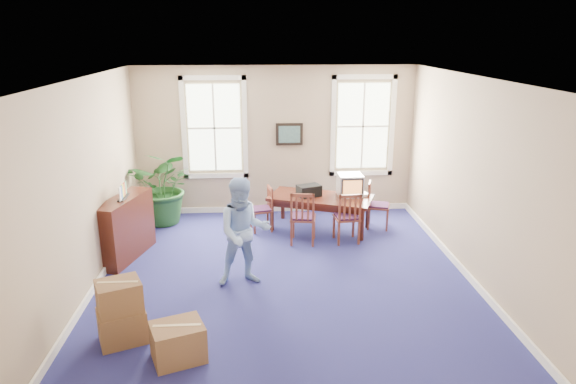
{
  "coord_description": "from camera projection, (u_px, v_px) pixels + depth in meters",
  "views": [
    {
      "loc": [
        -0.44,
        -7.69,
        3.81
      ],
      "look_at": [
        0.1,
        0.6,
        1.25
      ],
      "focal_mm": 32.0,
      "sensor_mm": 36.0,
      "label": 1
    }
  ],
  "objects": [
    {
      "name": "ceiling",
      "position": [
        284.0,
        77.0,
        7.54
      ],
      "size": [
        6.5,
        6.5,
        0.0
      ],
      "primitive_type": "plane",
      "rotation": [
        3.14,
        0.0,
        0.0
      ],
      "color": "white",
      "rests_on": "ground"
    },
    {
      "name": "brochure_rack",
      "position": [
        123.0,
        190.0,
        8.81
      ],
      "size": [
        0.12,
        0.6,
        0.26
      ],
      "primitive_type": null,
      "rotation": [
        0.0,
        0.0,
        -0.02
      ],
      "color": "#99999E",
      "rests_on": "credenza"
    },
    {
      "name": "potted_plant",
      "position": [
        165.0,
        187.0,
        10.61
      ],
      "size": [
        1.63,
        1.48,
        1.59
      ],
      "primitive_type": "imported",
      "rotation": [
        0.0,
        0.0,
        -0.19
      ],
      "color": "#1B491D",
      "rests_on": "ground"
    },
    {
      "name": "wall_right",
      "position": [
        471.0,
        179.0,
        8.2
      ],
      "size": [
        0.0,
        6.5,
        6.5
      ],
      "primitive_type": "plane",
      "rotation": [
        1.57,
        0.0,
        -1.57
      ],
      "color": "tan",
      "rests_on": "ground"
    },
    {
      "name": "wall_left",
      "position": [
        88.0,
        186.0,
        7.82
      ],
      "size": [
        0.0,
        6.5,
        6.5
      ],
      "primitive_type": "plane",
      "rotation": [
        1.57,
        0.0,
        1.57
      ],
      "color": "tan",
      "rests_on": "ground"
    },
    {
      "name": "baseboard_back",
      "position": [
        276.0,
        208.0,
        11.53
      ],
      "size": [
        6.0,
        0.04,
        0.12
      ],
      "primitive_type": "cube",
      "color": "white",
      "rests_on": "ground"
    },
    {
      "name": "wall_back",
      "position": [
        275.0,
        141.0,
        11.11
      ],
      "size": [
        6.5,
        0.0,
        6.5
      ],
      "primitive_type": "plane",
      "rotation": [
        1.57,
        0.0,
        0.0
      ],
      "color": "tan",
      "rests_on": "ground"
    },
    {
      "name": "window_right",
      "position": [
        363.0,
        126.0,
        11.12
      ],
      "size": [
        1.4,
        0.12,
        2.2
      ],
      "primitive_type": null,
      "color": "white",
      "rests_on": "ground"
    },
    {
      "name": "baseboard_right",
      "position": [
        460.0,
        266.0,
        8.65
      ],
      "size": [
        0.04,
        6.5,
        0.12
      ],
      "primitive_type": "cube",
      "color": "white",
      "rests_on": "ground"
    },
    {
      "name": "wall_picture",
      "position": [
        289.0,
        134.0,
        11.03
      ],
      "size": [
        0.58,
        0.06,
        0.48
      ],
      "primitive_type": null,
      "color": "black",
      "rests_on": "ground"
    },
    {
      "name": "chair_near_right",
      "position": [
        347.0,
        217.0,
        9.72
      ],
      "size": [
        0.49,
        0.49,
        1.0
      ],
      "primitive_type": null,
      "rotation": [
        0.0,
        0.0,
        3.23
      ],
      "color": "brown",
      "rests_on": "ground"
    },
    {
      "name": "credenza",
      "position": [
        125.0,
        228.0,
        9.01
      ],
      "size": [
        0.77,
        1.47,
        1.11
      ],
      "primitive_type": "cube",
      "rotation": [
        0.0,
        0.0,
        -0.28
      ],
      "color": "#431A10",
      "rests_on": "ground"
    },
    {
      "name": "baseboard_left",
      "position": [
        101.0,
        277.0,
        8.27
      ],
      "size": [
        0.04,
        6.5,
        0.12
      ],
      "primitive_type": "cube",
      "color": "white",
      "rests_on": "ground"
    },
    {
      "name": "window_left",
      "position": [
        214.0,
        128.0,
        10.92
      ],
      "size": [
        1.4,
        0.12,
        2.2
      ],
      "primitive_type": null,
      "color": "white",
      "rests_on": "ground"
    },
    {
      "name": "crt_tv",
      "position": [
        350.0,
        185.0,
        10.32
      ],
      "size": [
        0.49,
        0.54,
        0.44
      ],
      "primitive_type": null,
      "rotation": [
        0.0,
        0.0,
        0.03
      ],
      "color": "#B7B7BC",
      "rests_on": "conference_table"
    },
    {
      "name": "chair_end_right",
      "position": [
        379.0,
        205.0,
        10.44
      ],
      "size": [
        0.53,
        0.53,
        0.96
      ],
      "primitive_type": null,
      "rotation": [
        0.0,
        0.0,
        1.29
      ],
      "color": "brown",
      "rests_on": "ground"
    },
    {
      "name": "floor",
      "position": [
        284.0,
        275.0,
        8.48
      ],
      "size": [
        6.5,
        6.5,
        0.0
      ],
      "primitive_type": "plane",
      "color": "navy",
      "rests_on": "ground"
    },
    {
      "name": "cardboard_boxes",
      "position": [
        140.0,
        305.0,
        6.65
      ],
      "size": [
        2.02,
        2.02,
        0.88
      ],
      "primitive_type": null,
      "rotation": [
        0.0,
        0.0,
        0.39
      ],
      "color": "brown",
      "rests_on": "ground"
    },
    {
      "name": "game_console",
      "position": [
        364.0,
        194.0,
        10.35
      ],
      "size": [
        0.21,
        0.24,
        0.05
      ],
      "primitive_type": "cube",
      "rotation": [
        0.0,
        0.0,
        0.22
      ],
      "color": "white",
      "rests_on": "conference_table"
    },
    {
      "name": "wall_front",
      "position": [
        304.0,
        275.0,
        4.91
      ],
      "size": [
        6.5,
        0.0,
        6.5
      ],
      "primitive_type": "plane",
      "rotation": [
        -1.57,
        0.0,
        0.0
      ],
      "color": "tan",
      "rests_on": "ground"
    },
    {
      "name": "man",
      "position": [
        244.0,
        232.0,
        7.96
      ],
      "size": [
        0.94,
        0.78,
        1.74
      ],
      "primitive_type": "imported",
      "rotation": [
        0.0,
        0.0,
        0.15
      ],
      "color": "#8FB3E7",
      "rests_on": "ground"
    },
    {
      "name": "equipment_bag",
      "position": [
        309.0,
        191.0,
        10.3
      ],
      "size": [
        0.53,
        0.44,
        0.23
      ],
      "primitive_type": "cube",
      "rotation": [
        0.0,
        0.0,
        0.37
      ],
      "color": "black",
      "rests_on": "conference_table"
    },
    {
      "name": "conference_table",
      "position": [
        320.0,
        213.0,
        10.4
      ],
      "size": [
        2.22,
        1.59,
        0.69
      ],
      "primitive_type": null,
      "rotation": [
        0.0,
        0.0,
        -0.37
      ],
      "color": "#431A10",
      "rests_on": "ground"
    },
    {
      "name": "chair_near_left",
      "position": [
        303.0,
        217.0,
        9.66
      ],
      "size": [
        0.54,
        0.54,
        1.04
      ],
      "primitive_type": null,
      "rotation": [
        0.0,
        0.0,
        2.97
      ],
      "color": "brown",
      "rests_on": "ground"
    },
    {
      "name": "chair_end_left",
      "position": [
        261.0,
        209.0,
        10.29
      ],
      "size": [
        0.48,
        0.48,
        0.9
      ],
      "primitive_type": null,
      "rotation": [
        0.0,
        0.0,
        -1.36
      ],
      "color": "brown",
      "rests_on": "ground"
    }
  ]
}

